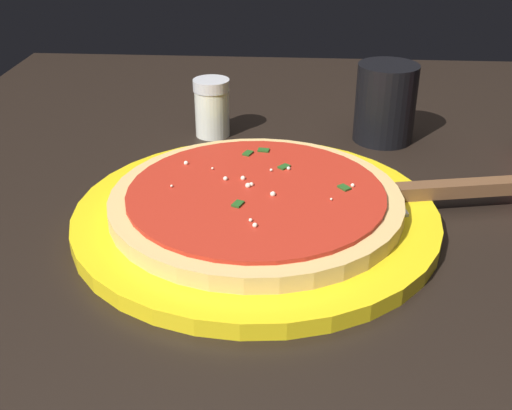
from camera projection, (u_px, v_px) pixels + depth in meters
The scene contains 6 objects.
restaurant_table at pixel (246, 303), 0.73m from camera, with size 1.13×0.89×0.77m.
serving_plate at pixel (256, 216), 0.62m from camera, with size 0.35×0.35×0.02m, color yellow.
pizza at pixel (256, 200), 0.61m from camera, with size 0.28×0.28×0.02m.
pizza_server at pixel (422, 194), 0.64m from camera, with size 0.09×0.22×0.01m.
cup_tall_drink at pixel (385, 103), 0.79m from camera, with size 0.08×0.08×0.10m, color black.
parmesan_shaker at pixel (212, 107), 0.81m from camera, with size 0.05×0.05×0.07m.
Camera 1 is at (0.59, 0.05, 1.09)m, focal length 44.67 mm.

